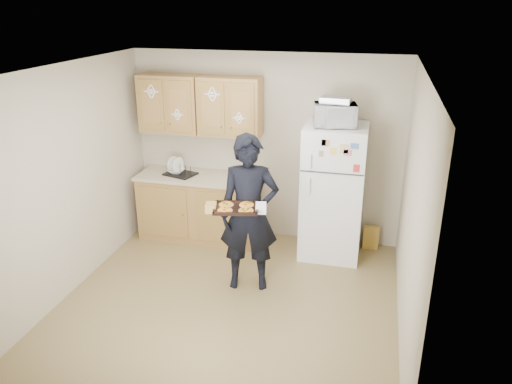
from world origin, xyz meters
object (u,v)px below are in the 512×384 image
(refrigerator, at_px, (333,192))
(person, at_px, (249,214))
(dish_rack, at_px, (180,169))
(microwave, at_px, (335,115))
(baking_tray, at_px, (236,209))

(refrigerator, distance_m, person, 1.30)
(refrigerator, distance_m, dish_rack, 2.05)
(microwave, relative_size, dish_rack, 1.24)
(refrigerator, distance_m, microwave, 0.99)
(refrigerator, xyz_separation_m, microwave, (-0.03, -0.05, 0.99))
(baking_tray, relative_size, dish_rack, 1.16)
(person, distance_m, dish_rack, 1.61)
(person, bearing_deg, dish_rack, 127.38)
(person, bearing_deg, microwave, 37.89)
(dish_rack, bearing_deg, person, -40.18)
(refrigerator, height_order, baking_tray, refrigerator)
(person, distance_m, microwave, 1.56)
(refrigerator, relative_size, baking_tray, 3.70)
(refrigerator, relative_size, microwave, 3.47)
(refrigerator, height_order, dish_rack, refrigerator)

